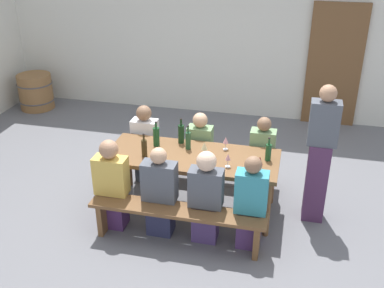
{
  "coord_description": "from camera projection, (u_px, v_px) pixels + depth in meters",
  "views": [
    {
      "loc": [
        1.13,
        -4.76,
        3.32
      ],
      "look_at": [
        0.0,
        0.0,
        0.9
      ],
      "focal_mm": 43.13,
      "sensor_mm": 36.0,
      "label": 1
    }
  ],
  "objects": [
    {
      "name": "wine_glass_3",
      "position": [
        160.0,
        153.0,
        5.31
      ],
      "size": [
        0.08,
        0.08,
        0.17
      ],
      "color": "silver",
      "rests_on": "tasting_table"
    },
    {
      "name": "seated_guest_near_3",
      "position": [
        251.0,
        205.0,
        4.97
      ],
      "size": [
        0.35,
        0.24,
        1.11
      ],
      "rotation": [
        0.0,
        0.0,
        1.57
      ],
      "color": "#4F3166",
      "rests_on": "ground"
    },
    {
      "name": "wine_glass_4",
      "position": [
        204.0,
        146.0,
        5.44
      ],
      "size": [
        0.08,
        0.08,
        0.19
      ],
      "color": "silver",
      "rests_on": "tasting_table"
    },
    {
      "name": "back_wall",
      "position": [
        236.0,
        26.0,
        8.03
      ],
      "size": [
        14.0,
        0.2,
        3.2
      ],
      "primitive_type": "cube",
      "color": "silver",
      "rests_on": "ground"
    },
    {
      "name": "bench_near",
      "position": [
        177.0,
        216.0,
        5.08
      ],
      "size": [
        1.97,
        0.3,
        0.45
      ],
      "color": "brown",
      "rests_on": "ground"
    },
    {
      "name": "wooden_door",
      "position": [
        334.0,
        66.0,
        7.79
      ],
      "size": [
        0.9,
        0.06,
        2.1
      ],
      "primitive_type": "cube",
      "color": "brown",
      "rests_on": "ground"
    },
    {
      "name": "wine_bottle_4",
      "position": [
        181.0,
        134.0,
        5.77
      ],
      "size": [
        0.08,
        0.08,
        0.33
      ],
      "color": "#143319",
      "rests_on": "tasting_table"
    },
    {
      "name": "seated_guest_far_0",
      "position": [
        145.0,
        145.0,
        6.27
      ],
      "size": [
        0.35,
        0.24,
        1.1
      ],
      "rotation": [
        0.0,
        0.0,
        -1.57
      ],
      "color": "#343D49",
      "rests_on": "ground"
    },
    {
      "name": "wine_bottle_2",
      "position": [
        144.0,
        148.0,
        5.45
      ],
      "size": [
        0.07,
        0.07,
        0.29
      ],
      "color": "#332814",
      "rests_on": "tasting_table"
    },
    {
      "name": "standing_host",
      "position": [
        320.0,
        157.0,
        5.31
      ],
      "size": [
        0.33,
        0.24,
        1.7
      ],
      "rotation": [
        0.0,
        0.0,
        3.14
      ],
      "color": "#4B2A4C",
      "rests_on": "ground"
    },
    {
      "name": "wine_glass_0",
      "position": [
        226.0,
        141.0,
        5.61
      ],
      "size": [
        0.07,
        0.07,
        0.17
      ],
      "color": "silver",
      "rests_on": "tasting_table"
    },
    {
      "name": "seated_guest_near_0",
      "position": [
        112.0,
        186.0,
        5.3
      ],
      "size": [
        0.38,
        0.24,
        1.12
      ],
      "rotation": [
        0.0,
        0.0,
        1.57
      ],
      "color": "#492859",
      "rests_on": "ground"
    },
    {
      "name": "wine_glass_2",
      "position": [
        260.0,
        161.0,
        5.15
      ],
      "size": [
        0.07,
        0.07,
        0.17
      ],
      "color": "silver",
      "rests_on": "tasting_table"
    },
    {
      "name": "wine_barrel",
      "position": [
        36.0,
        92.0,
        8.76
      ],
      "size": [
        0.66,
        0.66,
        0.66
      ],
      "color": "olive",
      "rests_on": "ground"
    },
    {
      "name": "bench_far",
      "position": [
        204.0,
        157.0,
        6.31
      ],
      "size": [
        1.97,
        0.3,
        0.45
      ],
      "color": "brown",
      "rests_on": "ground"
    },
    {
      "name": "wine_bottle_0",
      "position": [
        156.0,
        136.0,
        5.7
      ],
      "size": [
        0.08,
        0.08,
        0.32
      ],
      "color": "#194723",
      "rests_on": "tasting_table"
    },
    {
      "name": "seated_guest_near_2",
      "position": [
        206.0,
        198.0,
        5.07
      ],
      "size": [
        0.37,
        0.24,
        1.11
      ],
      "rotation": [
        0.0,
        0.0,
        1.57
      ],
      "color": "#483466",
      "rests_on": "ground"
    },
    {
      "name": "wine_bottle_3",
      "position": [
        188.0,
        140.0,
        5.62
      ],
      "size": [
        0.07,
        0.07,
        0.31
      ],
      "color": "#234C2D",
      "rests_on": "tasting_table"
    },
    {
      "name": "wine_glass_1",
      "position": [
        228.0,
        158.0,
        5.22
      ],
      "size": [
        0.06,
        0.06,
        0.17
      ],
      "color": "silver",
      "rests_on": "tasting_table"
    },
    {
      "name": "ground_plane",
      "position": [
        192.0,
        207.0,
        5.85
      ],
      "size": [
        24.0,
        24.0,
        0.0
      ],
      "primitive_type": "plane",
      "color": "slate"
    },
    {
      "name": "tasting_table",
      "position": [
        192.0,
        161.0,
        5.56
      ],
      "size": [
        2.07,
        0.82,
        0.75
      ],
      "color": "brown",
      "rests_on": "ground"
    },
    {
      "name": "seated_guest_far_1",
      "position": [
        200.0,
        152.0,
        6.12
      ],
      "size": [
        0.33,
        0.24,
        1.07
      ],
      "rotation": [
        0.0,
        0.0,
        -1.57
      ],
      "color": "#4D4F59",
      "rests_on": "ground"
    },
    {
      "name": "seated_guest_far_2",
      "position": [
        262.0,
        158.0,
        5.95
      ],
      "size": [
        0.32,
        0.24,
        1.09
      ],
      "rotation": [
        0.0,
        0.0,
        -1.57
      ],
      "color": "#46475E",
      "rests_on": "ground"
    },
    {
      "name": "wine_bottle_1",
      "position": [
        268.0,
        152.0,
        5.36
      ],
      "size": [
        0.07,
        0.07,
        0.29
      ],
      "color": "#194723",
      "rests_on": "tasting_table"
    },
    {
      "name": "seated_guest_near_1",
      "position": [
        160.0,
        194.0,
        5.19
      ],
      "size": [
        0.39,
        0.24,
        1.09
      ],
      "rotation": [
        0.0,
        0.0,
        1.57
      ],
      "color": "#282A49",
      "rests_on": "ground"
    }
  ]
}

